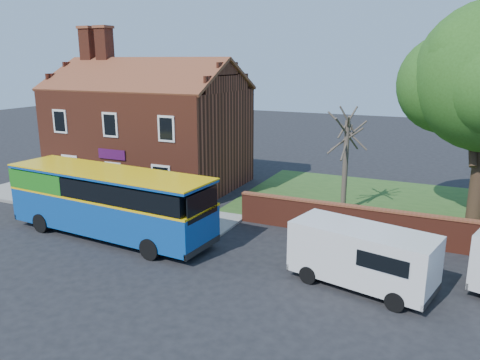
% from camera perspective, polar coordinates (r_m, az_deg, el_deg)
% --- Properties ---
extents(ground, '(120.00, 120.00, 0.00)m').
position_cam_1_polar(ground, '(20.68, -12.94, -9.89)').
color(ground, black).
rests_on(ground, ground).
extents(pavement, '(18.00, 3.50, 0.12)m').
position_cam_1_polar(pavement, '(29.04, -17.13, -2.89)').
color(pavement, gray).
rests_on(pavement, ground).
extents(kerb, '(18.00, 0.15, 0.14)m').
position_cam_1_polar(kerb, '(27.83, -19.50, -3.82)').
color(kerb, slate).
rests_on(kerb, ground).
extents(grass_strip, '(26.00, 12.00, 0.04)m').
position_cam_1_polar(grass_strip, '(29.05, 25.90, -3.81)').
color(grass_strip, '#426B28').
rests_on(grass_strip, ground).
extents(shop_building, '(12.30, 8.13, 10.50)m').
position_cam_1_polar(shop_building, '(32.69, -10.94, 5.42)').
color(shop_building, maroon).
rests_on(shop_building, ground).
extents(boundary_wall, '(22.00, 0.38, 1.60)m').
position_cam_1_polar(boundary_wall, '(23.10, 26.29, -6.27)').
color(boundary_wall, maroon).
rests_on(boundary_wall, ground).
extents(bus, '(11.01, 3.54, 3.30)m').
position_cam_1_polar(bus, '(23.61, -16.28, -2.19)').
color(bus, '#0D4496').
rests_on(bus, ground).
extents(van_near, '(5.65, 3.27, 2.33)m').
position_cam_1_polar(van_near, '(18.34, 14.70, -8.78)').
color(van_near, silver).
rests_on(van_near, ground).
extents(bare_tree, '(2.13, 2.53, 5.67)m').
position_cam_1_polar(bare_tree, '(26.63, 12.74, 2.20)').
color(bare_tree, '#4C4238').
rests_on(bare_tree, ground).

